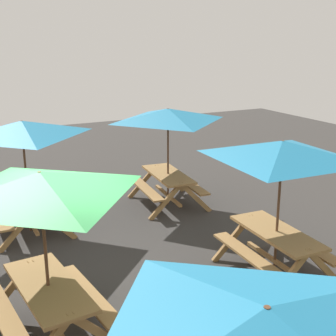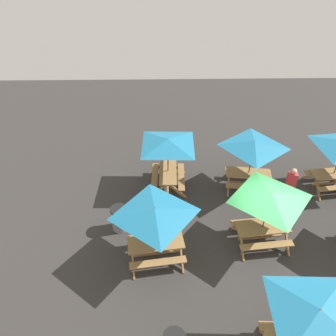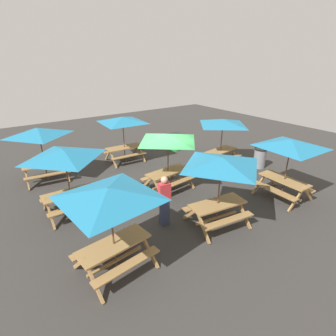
% 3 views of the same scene
% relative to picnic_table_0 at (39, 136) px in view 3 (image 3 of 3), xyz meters
% --- Properties ---
extents(ground_plane, '(29.85, 29.85, 0.00)m').
position_rel_picnic_table_0_xyz_m(ground_plane, '(-3.59, 3.35, -1.99)').
color(ground_plane, '#33302D').
rests_on(ground_plane, ground).
extents(picnic_table_0, '(2.18, 2.18, 2.34)m').
position_rel_picnic_table_0_xyz_m(picnic_table_0, '(0.00, 0.00, 0.00)').
color(picnic_table_0, olive).
rests_on(picnic_table_0, ground).
extents(picnic_table_1, '(2.19, 2.19, 2.34)m').
position_rel_picnic_table_0_xyz_m(picnic_table_1, '(-3.85, 3.70, 0.00)').
color(picnic_table_1, olive).
rests_on(picnic_table_1, ground).
extents(picnic_table_2, '(2.83, 2.83, 2.34)m').
position_rel_picnic_table_0_xyz_m(picnic_table_2, '(-6.97, 6.82, 0.00)').
color(picnic_table_2, olive).
rests_on(picnic_table_2, ground).
extents(picnic_table_3, '(2.01, 2.01, 2.34)m').
position_rel_picnic_table_0_xyz_m(picnic_table_3, '(-0.12, 3.25, 0.00)').
color(picnic_table_3, olive).
rests_on(picnic_table_3, ground).
extents(picnic_table_4, '(2.83, 2.83, 2.34)m').
position_rel_picnic_table_0_xyz_m(picnic_table_4, '(-3.81, -0.09, 0.00)').
color(picnic_table_4, olive).
rests_on(picnic_table_4, ground).
extents(picnic_table_5, '(2.26, 2.26, 2.34)m').
position_rel_picnic_table_0_xyz_m(picnic_table_5, '(-3.68, 6.62, 0.00)').
color(picnic_table_5, olive).
rests_on(picnic_table_5, ground).
extents(picnic_table_6, '(2.24, 2.24, 2.34)m').
position_rel_picnic_table_0_xyz_m(picnic_table_6, '(-7.44, 3.09, 0.00)').
color(picnic_table_6, olive).
rests_on(picnic_table_6, ground).
extents(picnic_table_7, '(2.81, 2.81, 2.34)m').
position_rel_picnic_table_0_xyz_m(picnic_table_7, '(-0.22, 6.53, 0.00)').
color(picnic_table_7, olive).
rests_on(picnic_table_7, ground).
extents(trash_bin_green, '(0.59, 0.59, 0.98)m').
position_rel_picnic_table_0_xyz_m(trash_bin_green, '(-6.95, -0.01, -1.49)').
color(trash_bin_green, green).
rests_on(trash_bin_green, ground).
extents(trash_bin_gray, '(0.59, 0.59, 0.98)m').
position_rel_picnic_table_0_xyz_m(trash_bin_gray, '(-8.75, 4.43, -1.49)').
color(trash_bin_gray, gray).
rests_on(trash_bin_gray, ground).
extents(person_standing, '(0.39, 0.28, 1.67)m').
position_rel_picnic_table_0_xyz_m(person_standing, '(-2.32, 5.66, -1.10)').
color(person_standing, '#2D334C').
rests_on(person_standing, ground).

